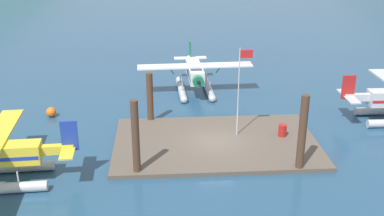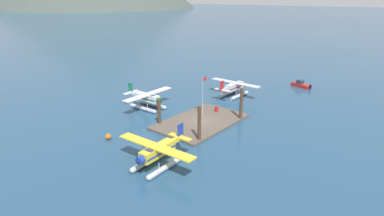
{
  "view_description": "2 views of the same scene",
  "coord_description": "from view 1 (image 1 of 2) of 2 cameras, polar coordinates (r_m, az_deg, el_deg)",
  "views": [
    {
      "loc": [
        -3.72,
        -29.68,
        14.75
      ],
      "look_at": [
        -1.64,
        0.64,
        2.6
      ],
      "focal_mm": 43.75,
      "sensor_mm": 36.0,
      "label": 1
    },
    {
      "loc": [
        -35.32,
        -27.24,
        18.37
      ],
      "look_at": [
        -1.03,
        0.91,
        2.45
      ],
      "focal_mm": 29.26,
      "sensor_mm": 36.0,
      "label": 2
    }
  ],
  "objects": [
    {
      "name": "ground_plane",
      "position": [
        33.35,
        2.9,
        -4.49
      ],
      "size": [
        1200.0,
        1200.0,
        0.0
      ],
      "primitive_type": "plane",
      "color": "navy"
    },
    {
      "name": "piling_far_left",
      "position": [
        36.27,
        -5.15,
        1.19
      ],
      "size": [
        0.5,
        0.5,
        4.08
      ],
      "primitive_type": "cylinder",
      "color": "#4C3323",
      "rests_on": "ground"
    },
    {
      "name": "piling_near_left",
      "position": [
        28.58,
        -6.88,
        -3.75
      ],
      "size": [
        0.47,
        0.47,
        5.0
      ],
      "primitive_type": "cylinder",
      "color": "#4C3323",
      "rests_on": "ground"
    },
    {
      "name": "seaplane_yellow_port_aft",
      "position": [
        30.25,
        -22.39,
        -5.8
      ],
      "size": [
        7.98,
        10.46,
        3.84
      ],
      "color": "#B7BABF",
      "rests_on": "ground"
    },
    {
      "name": "dock_platform",
      "position": [
        33.28,
        2.9,
        -4.26
      ],
      "size": [
        14.3,
        8.93,
        0.3
      ],
      "primitive_type": "cube",
      "color": "brown",
      "rests_on": "ground"
    },
    {
      "name": "flagpole",
      "position": [
        32.83,
        5.92,
        3.13
      ],
      "size": [
        0.95,
        0.1,
        6.49
      ],
      "color": "silver",
      "rests_on": "dock_platform"
    },
    {
      "name": "mooring_buoy",
      "position": [
        39.51,
        -16.79,
        -0.47
      ],
      "size": [
        0.81,
        0.81,
        0.81
      ],
      "primitive_type": "sphere",
      "color": "orange",
      "rests_on": "ground"
    },
    {
      "name": "fuel_drum",
      "position": [
        34.37,
        10.97,
        -2.69
      ],
      "size": [
        0.62,
        0.62,
        0.88
      ],
      "color": "#AD1E19",
      "rests_on": "dock_platform"
    },
    {
      "name": "piling_near_right",
      "position": [
        29.57,
        13.28,
        -3.15
      ],
      "size": [
        0.5,
        0.5,
        5.15
      ],
      "primitive_type": "cylinder",
      "color": "#4C3323",
      "rests_on": "ground"
    },
    {
      "name": "seaplane_white_bow_centre",
      "position": [
        42.98,
        0.34,
        3.94
      ],
      "size": [
        10.44,
        7.98,
        3.84
      ],
      "color": "#B7BABF",
      "rests_on": "ground"
    }
  ]
}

